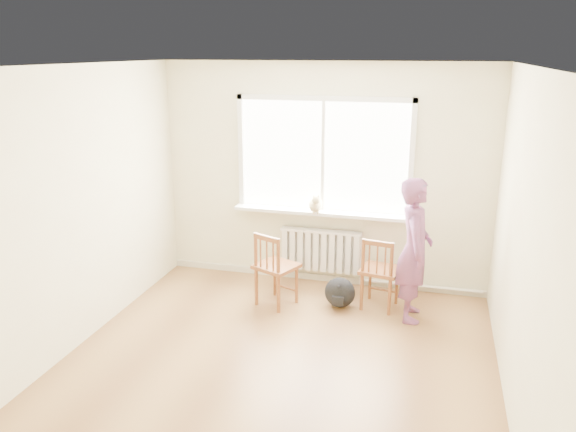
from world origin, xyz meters
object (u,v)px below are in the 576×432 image
Objects in this scene: chair_left at (274,269)px; person at (414,250)px; cat at (316,204)px; backpack at (340,292)px; chair_right at (379,273)px.

chair_left is 1.57m from person.
cat reaches higher than chair_left.
chair_left is 0.96m from cat.
backpack is at bearing -65.71° from cat.
cat is (-0.83, 0.44, 0.62)m from chair_right.
person reaches higher than chair_left.
person reaches higher than cat.
person is 1.35m from cat.
cat is at bearing -93.25° from chair_left.
cat is at bearing 59.68° from person.
backpack is at bearing 19.58° from chair_right.
chair_right is 2.41× the size of backpack.
cat is (-1.20, 0.56, 0.27)m from person.
chair_left reaches higher than chair_right.
cat is at bearing -17.98° from chair_right.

